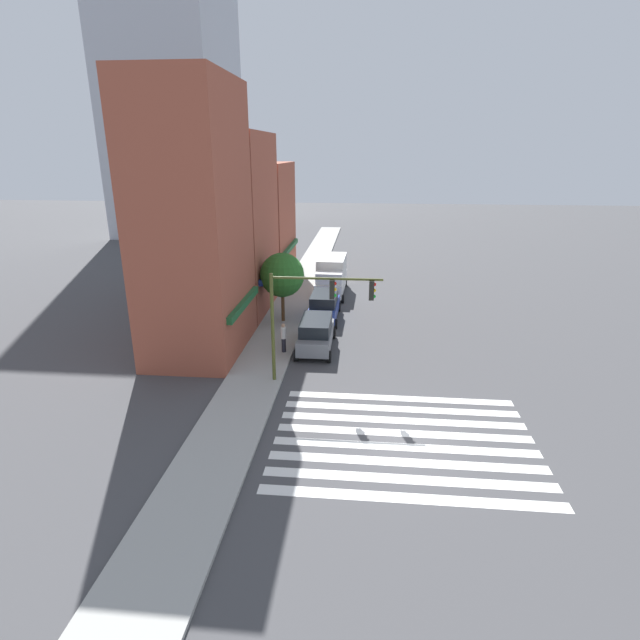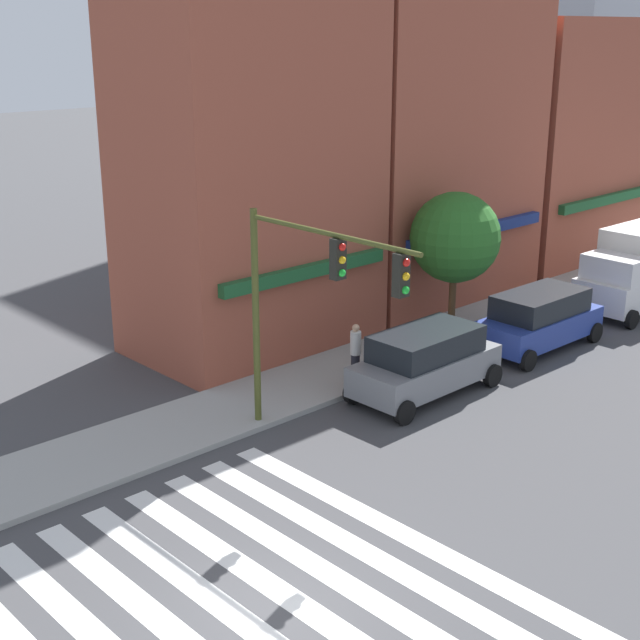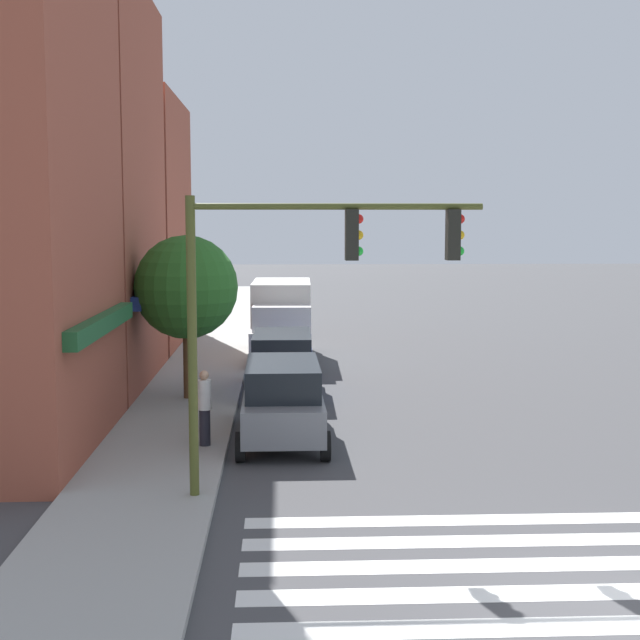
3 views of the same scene
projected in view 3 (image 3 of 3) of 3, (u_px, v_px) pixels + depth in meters
The scene contains 10 objects.
ground_plane at pixel (623, 608), 12.37m from camera, with size 200.00×200.00×0.00m, color #424244.
sidewalk_left at pixel (78, 613), 12.04m from camera, with size 120.00×3.00×0.15m.
crosswalk_stripes at pixel (623, 607), 12.37m from camera, with size 8.00×10.80×0.01m.
storefront_row at pixel (68, 186), 28.29m from camera, with size 26.49×5.30×15.26m.
traffic_signal at pixel (303, 279), 16.65m from camera, with size 0.32×5.53×5.82m.
suv_grey at pixel (283, 399), 21.74m from camera, with size 4.71×2.12×1.94m.
suv_blue at pixel (282, 362), 27.40m from camera, with size 4.73×2.12×1.94m.
box_truck_white at pixel (282, 320), 34.21m from camera, with size 6.25×2.42×3.04m.
pedestrian_white_shirt at pixel (205, 406), 20.66m from camera, with size 0.32×0.32×1.77m.
street_tree at pixel (186, 287), 25.99m from camera, with size 3.03×3.03×4.80m.
Camera 3 is at (-11.66, 4.74, 5.35)m, focal length 50.00 mm.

